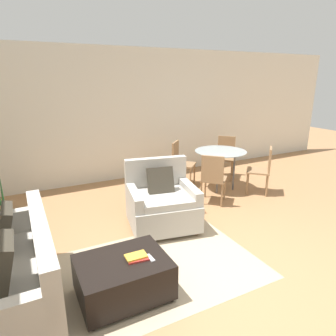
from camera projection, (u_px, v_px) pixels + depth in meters
ground_plane at (238, 281)px, 3.29m from camera, size 20.00×20.00×0.00m
wall_back at (119, 116)px, 6.27m from camera, size 12.00×0.06×2.75m
area_rug at (157, 268)px, 3.52m from camera, size 2.39×1.63×0.01m
couch at (6, 283)px, 2.79m from camera, size 0.94×1.73×0.91m
armchair at (162, 203)px, 4.41m from camera, size 1.10×1.04×0.98m
ottoman at (123, 277)px, 3.01m from camera, size 0.89×0.68×0.41m
book_stack at (137, 257)px, 2.98m from camera, size 0.23×0.17×0.04m
tv_remote_primary at (150, 258)px, 2.99m from camera, size 0.05×0.14×0.01m
dining_table at (220, 156)px, 5.86m from camera, size 1.00×1.00×0.77m
dining_chair_near_left at (213, 176)px, 5.16m from camera, size 0.59×0.59×0.90m
dining_chair_near_right at (263, 167)px, 5.67m from camera, size 0.59×0.59×0.90m
dining_chair_far_left at (180, 160)px, 6.15m from camera, size 0.59×0.59×0.90m
dining_chair_far_right at (225, 154)px, 6.65m from camera, size 0.59×0.59×0.90m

